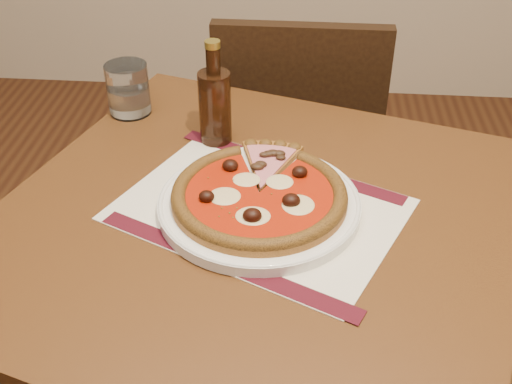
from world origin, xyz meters
TOP-DOWN VIEW (x-y plane):
  - table at (0.40, 1.04)m, footprint 1.00×1.00m
  - chair_far at (0.46, 1.69)m, footprint 0.41×0.41m
  - placemat at (0.41, 1.05)m, footprint 0.52×0.46m
  - plate at (0.41, 1.05)m, footprint 0.32×0.32m
  - pizza at (0.41, 1.05)m, footprint 0.28×0.28m
  - ham_slice at (0.42, 1.14)m, footprint 0.11×0.15m
  - water_glass at (0.13, 1.36)m, footprint 0.09×0.09m
  - bottle at (0.31, 1.26)m, footprint 0.06×0.06m

SIDE VIEW (x-z plane):
  - chair_far at x=0.46m, z-range 0.06..0.92m
  - table at x=0.40m, z-range 0.27..1.02m
  - placemat at x=0.41m, z-range 0.75..0.75m
  - plate at x=0.41m, z-range 0.75..0.77m
  - ham_slice at x=0.42m, z-range 0.77..0.79m
  - pizza at x=0.41m, z-range 0.76..0.80m
  - water_glass at x=0.13m, z-range 0.75..0.85m
  - bottle at x=0.31m, z-range 0.73..0.93m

